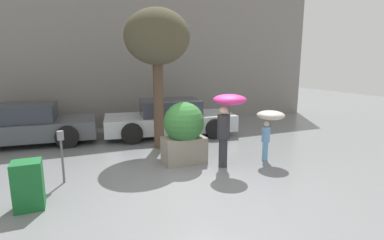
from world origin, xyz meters
name	(u,v)px	position (x,y,z in m)	size (l,w,h in m)	color
ground_plane	(180,182)	(0.00, 0.00, 0.00)	(40.00, 40.00, 0.00)	slate
building_facade	(123,53)	(0.00, 6.50, 3.00)	(18.00, 0.30, 6.00)	gray
planter_box	(184,131)	(0.57, 1.20, 0.87)	(1.11, 1.07, 1.62)	gray
person_adult	(227,113)	(1.43, 0.44, 1.40)	(0.81, 0.81, 1.87)	#2D2D33
person_child	(270,121)	(2.71, 0.43, 1.12)	(0.73, 0.73, 1.38)	#669ED1
parked_car_near	(170,119)	(1.19, 4.21, 0.61)	(4.80, 2.50, 1.30)	#B7BCC1
parked_car_far	(22,126)	(-3.62, 4.89, 0.61)	(4.66, 2.31, 1.30)	#4C5156
street_tree	(157,39)	(0.36, 2.82, 3.29)	(1.94, 1.94, 4.19)	brown
parking_meter	(61,146)	(-2.40, 0.95, 0.85)	(0.14, 0.14, 1.18)	#595B60
newspaper_box	(28,185)	(-2.97, -0.10, 0.45)	(0.50, 0.44, 0.90)	#19662D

